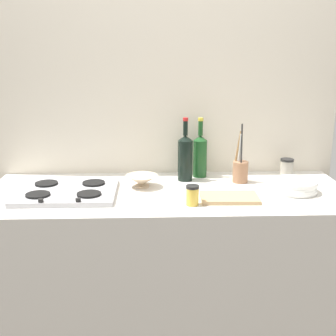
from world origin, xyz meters
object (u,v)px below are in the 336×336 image
at_px(wine_bottle_leftmost, 185,157).
at_px(wine_bottle_mid_left, 200,155).
at_px(plate_stack, 295,186).
at_px(cutting_board, 229,198).
at_px(stovetop_hob, 67,192).
at_px(condiment_jar_rear, 192,195).
at_px(condiment_jar_front, 287,168).
at_px(utensil_crock, 240,170).
at_px(mixing_bowl, 142,180).

bearing_deg(wine_bottle_leftmost, wine_bottle_mid_left, 38.56).
distance_m(plate_stack, cutting_board, 0.35).
distance_m(stovetop_hob, condiment_jar_rear, 0.62).
bearing_deg(plate_stack, stovetop_hob, 179.60).
relative_size(stovetop_hob, cutting_board, 1.76).
xyz_separation_m(condiment_jar_front, cutting_board, (-0.38, -0.38, -0.04)).
height_order(wine_bottle_leftmost, utensil_crock, wine_bottle_leftmost).
xyz_separation_m(wine_bottle_leftmost, condiment_jar_rear, (0.00, -0.40, -0.08)).
bearing_deg(condiment_jar_rear, plate_stack, 17.89).
bearing_deg(mixing_bowl, condiment_jar_rear, -50.24).
xyz_separation_m(plate_stack, condiment_jar_rear, (-0.52, -0.17, 0.02)).
distance_m(mixing_bowl, cutting_board, 0.46).
distance_m(condiment_jar_front, condiment_jar_rear, 0.71).
bearing_deg(utensil_crock, condiment_jar_rear, -129.10).
relative_size(utensil_crock, condiment_jar_rear, 3.38).
bearing_deg(wine_bottle_leftmost, stovetop_hob, -159.54).
relative_size(plate_stack, wine_bottle_leftmost, 0.65).
bearing_deg(cutting_board, condiment_jar_rear, -158.94).
distance_m(plate_stack, mixing_bowl, 0.76).
distance_m(plate_stack, condiment_jar_front, 0.28).
xyz_separation_m(utensil_crock, cutting_board, (-0.10, -0.28, -0.06)).
height_order(wine_bottle_mid_left, utensil_crock, wine_bottle_mid_left).
bearing_deg(stovetop_hob, mixing_bowl, 16.10).
relative_size(mixing_bowl, cutting_board, 0.61).
bearing_deg(stovetop_hob, condiment_jar_rear, -16.49).
height_order(stovetop_hob, utensil_crock, utensil_crock).
xyz_separation_m(wine_bottle_leftmost, condiment_jar_front, (0.56, 0.05, -0.08)).
distance_m(plate_stack, condiment_jar_rear, 0.55).
xyz_separation_m(plate_stack, cutting_board, (-0.34, -0.10, -0.02)).
relative_size(wine_bottle_mid_left, utensil_crock, 1.05).
xyz_separation_m(wine_bottle_mid_left, utensil_crock, (0.20, -0.12, -0.06)).
distance_m(wine_bottle_leftmost, utensil_crock, 0.30).
xyz_separation_m(mixing_bowl, condiment_jar_rear, (0.23, -0.28, 0.01)).
bearing_deg(condiment_jar_rear, cutting_board, 21.06).
relative_size(mixing_bowl, utensil_crock, 0.53).
distance_m(wine_bottle_leftmost, condiment_jar_rear, 0.40).
bearing_deg(condiment_jar_front, wine_bottle_leftmost, -175.02).
relative_size(wine_bottle_leftmost, cutting_board, 1.26).
bearing_deg(plate_stack, wine_bottle_mid_left, 145.89).
height_order(plate_stack, condiment_jar_rear, condiment_jar_rear).
relative_size(wine_bottle_mid_left, condiment_jar_front, 3.25).
relative_size(wine_bottle_leftmost, wine_bottle_mid_left, 1.04).
relative_size(condiment_jar_rear, cutting_board, 0.34).
distance_m(stovetop_hob, condiment_jar_front, 1.18).
bearing_deg(cutting_board, mixing_bowl, 153.06).
height_order(stovetop_hob, condiment_jar_front, condiment_jar_front).
xyz_separation_m(plate_stack, utensil_crock, (-0.24, 0.18, 0.04)).
height_order(plate_stack, cutting_board, plate_stack).
xyz_separation_m(stovetop_hob, mixing_bowl, (0.36, 0.10, 0.02)).
bearing_deg(condiment_jar_rear, wine_bottle_leftmost, 90.58).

